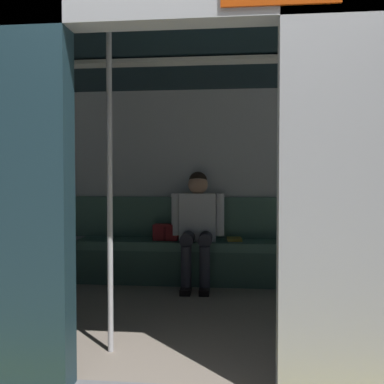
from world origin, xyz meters
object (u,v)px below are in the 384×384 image
object	(u,v)px
train_car	(186,132)
handbag	(166,232)
bench_seat	(205,251)
grab_pole_door	(110,191)
book	(234,239)
person_seated	(197,221)

from	to	relation	value
train_car	handbag	bearing A→B (deg)	-72.68
bench_seat	grab_pole_door	bearing A→B (deg)	75.81
book	grab_pole_door	bearing A→B (deg)	63.56
handbag	train_car	bearing A→B (deg)	107.32
bench_seat	person_seated	world-z (taller)	person_seated
book	bench_seat	bearing A→B (deg)	10.05
person_seated	grab_pole_door	bearing A→B (deg)	77.82
bench_seat	book	bearing A→B (deg)	-165.16
grab_pole_door	person_seated	bearing A→B (deg)	-102.18
handbag	grab_pole_door	world-z (taller)	grab_pole_door
handbag	grab_pole_door	distance (m)	1.96
person_seated	handbag	xyz separation A→B (m)	(0.35, -0.08, -0.14)
book	grab_pole_door	size ratio (longest dim) A/B	0.11
person_seated	handbag	bearing A→B (deg)	-13.81
train_car	handbag	size ratio (longest dim) A/B	24.62
handbag	book	distance (m)	0.73
bench_seat	handbag	size ratio (longest dim) A/B	10.57
handbag	book	xyz separation A→B (m)	(-0.73, -0.05, -0.07)
train_car	grab_pole_door	xyz separation A→B (m)	(0.40, 0.77, -0.45)
book	grab_pole_door	xyz separation A→B (m)	(0.77, 1.95, 0.57)
person_seated	grab_pole_door	xyz separation A→B (m)	(0.39, 1.81, 0.36)
bench_seat	person_seated	distance (m)	0.34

